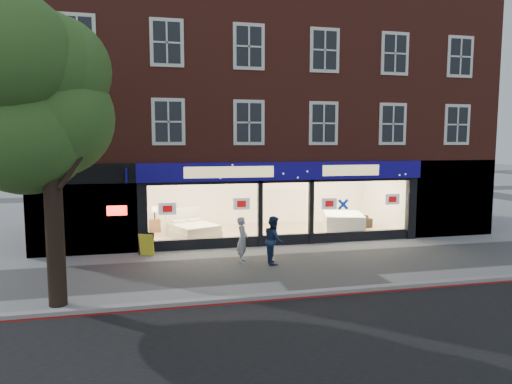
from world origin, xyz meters
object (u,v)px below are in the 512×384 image
object	(u,v)px
mattress_stack	(343,223)
a_board	(146,244)
pedestrian_grey	(242,240)
display_bed	(193,230)
sofa	(348,221)
pedestrian_blue	(274,240)

from	to	relation	value
mattress_stack	a_board	size ratio (longest dim) A/B	2.99
a_board	pedestrian_grey	world-z (taller)	pedestrian_grey
display_bed	pedestrian_grey	bearing A→B (deg)	-94.76
display_bed	sofa	world-z (taller)	display_bed
pedestrian_blue	a_board	bearing A→B (deg)	68.60
pedestrian_grey	pedestrian_blue	world-z (taller)	pedestrian_blue
display_bed	mattress_stack	size ratio (longest dim) A/B	1.01
pedestrian_blue	sofa	bearing A→B (deg)	-39.66
a_board	pedestrian_blue	size ratio (longest dim) A/B	0.51
mattress_stack	a_board	bearing A→B (deg)	-166.30
mattress_stack	a_board	world-z (taller)	mattress_stack
a_board	pedestrian_blue	world-z (taller)	pedestrian_blue
a_board	mattress_stack	bearing A→B (deg)	35.88
display_bed	pedestrian_grey	size ratio (longest dim) A/B	1.62
a_board	pedestrian_grey	distance (m)	3.60
sofa	pedestrian_blue	bearing A→B (deg)	37.05
pedestrian_grey	pedestrian_blue	xyz separation A→B (m)	(0.97, -0.46, 0.04)
display_bed	pedestrian_blue	bearing A→B (deg)	-85.81
pedestrian_grey	display_bed	bearing A→B (deg)	41.65
sofa	display_bed	bearing A→B (deg)	-4.39
pedestrian_grey	pedestrian_blue	distance (m)	1.08
a_board	pedestrian_blue	distance (m)	4.68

